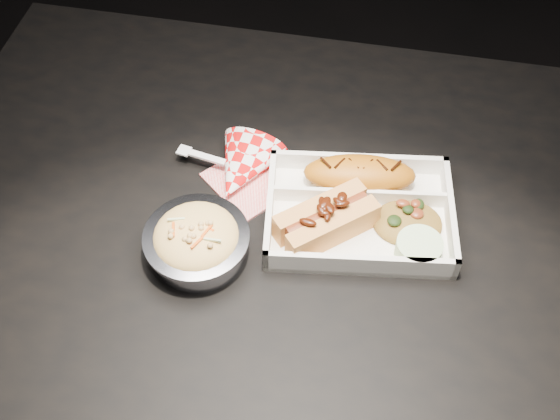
% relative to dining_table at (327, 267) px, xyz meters
% --- Properties ---
extents(dining_table, '(1.20, 0.80, 0.75)m').
position_rel_dining_table_xyz_m(dining_table, '(0.00, 0.00, 0.00)').
color(dining_table, black).
rests_on(dining_table, ground).
extents(food_tray, '(0.27, 0.21, 0.04)m').
position_rel_dining_table_xyz_m(food_tray, '(0.03, 0.03, 0.10)').
color(food_tray, white).
rests_on(food_tray, dining_table).
extents(fried_pastry, '(0.16, 0.08, 0.05)m').
position_rel_dining_table_xyz_m(fried_pastry, '(0.03, 0.08, 0.12)').
color(fried_pastry, '#B66512').
rests_on(fried_pastry, food_tray).
extents(hotdog, '(0.14, 0.13, 0.06)m').
position_rel_dining_table_xyz_m(hotdog, '(-0.01, -0.01, 0.12)').
color(hotdog, '#E1974D').
rests_on(hotdog, food_tray).
extents(fried_rice_mound, '(0.10, 0.09, 0.03)m').
position_rel_dining_table_xyz_m(fried_rice_mound, '(0.10, 0.02, 0.11)').
color(fried_rice_mound, olive).
rests_on(fried_rice_mound, food_tray).
extents(cupcake_liner, '(0.06, 0.06, 0.03)m').
position_rel_dining_table_xyz_m(cupcake_liner, '(0.12, -0.02, 0.11)').
color(cupcake_liner, beige).
rests_on(cupcake_liner, food_tray).
extents(foil_coleslaw_cup, '(0.14, 0.14, 0.07)m').
position_rel_dining_table_xyz_m(foil_coleslaw_cup, '(-0.17, -0.07, 0.12)').
color(foil_coleslaw_cup, silver).
rests_on(foil_coleslaw_cup, dining_table).
extents(napkin_fork, '(0.18, 0.14, 0.10)m').
position_rel_dining_table_xyz_m(napkin_fork, '(-0.14, 0.07, 0.11)').
color(napkin_fork, red).
rests_on(napkin_fork, dining_table).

